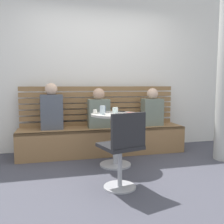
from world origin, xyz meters
TOP-DOWN VIEW (x-y plane):
  - ground at (0.00, 0.00)m, footprint 8.00×8.00m
  - back_wall at (0.00, 1.64)m, footprint 5.20×0.10m
  - booth_bench at (0.00, 1.20)m, footprint 2.70×0.52m
  - booth_backrest at (0.00, 1.44)m, footprint 2.65×0.04m
  - cafe_table at (0.05, 0.55)m, footprint 0.68×0.68m
  - white_chair at (-0.08, -0.26)m, footprint 0.49×0.49m
  - person_adult at (-0.81, 1.23)m, footprint 0.34×0.22m
  - person_child_left at (0.87, 1.20)m, footprint 0.34×0.22m
  - person_child_middle at (-0.07, 1.20)m, footprint 0.34×0.22m
  - cup_espresso_small at (-0.24, 0.59)m, footprint 0.06×0.06m
  - cup_glass_short at (0.06, 0.61)m, footprint 0.08×0.08m
  - cup_mug_blue at (-0.09, 0.76)m, footprint 0.08×0.08m
  - cup_glass_tall at (-0.16, 0.46)m, footprint 0.07×0.07m
  - plate_small at (0.26, 0.46)m, footprint 0.17×0.17m
  - phone_on_table at (0.18, 0.79)m, footprint 0.14×0.15m

SIDE VIEW (x-z plane):
  - ground at x=0.00m, z-range 0.00..0.00m
  - booth_bench at x=0.00m, z-range 0.00..0.44m
  - white_chair at x=-0.08m, z-range 0.04..0.89m
  - cafe_table at x=0.05m, z-range 0.15..0.89m
  - person_child_left at x=0.87m, z-range 0.40..1.04m
  - person_child_middle at x=-0.07m, z-range 0.40..1.05m
  - phone_on_table at x=0.18m, z-range 0.74..0.75m
  - plate_small at x=0.26m, z-range 0.74..0.75m
  - person_adult at x=-0.81m, z-range 0.40..1.13m
  - cup_espresso_small at x=-0.24m, z-range 0.74..0.79m
  - booth_backrest at x=0.00m, z-range 0.44..1.11m
  - cup_glass_short at x=0.06m, z-range 0.74..0.82m
  - cup_mug_blue at x=-0.09m, z-range 0.74..0.83m
  - cup_glass_tall at x=-0.16m, z-range 0.74..0.86m
  - back_wall at x=0.00m, z-range 0.00..2.90m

